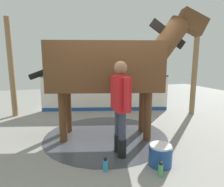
{
  "coord_description": "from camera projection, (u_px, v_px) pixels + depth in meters",
  "views": [
    {
      "loc": [
        0.93,
        3.61,
        1.64
      ],
      "look_at": [
        -0.02,
        0.24,
        1.03
      ],
      "focal_mm": 29.72,
      "sensor_mm": 36.0,
      "label": 1
    }
  ],
  "objects": [
    {
      "name": "handler",
      "position": [
        120.0,
        102.0,
        3.16
      ],
      "size": [
        0.22,
        0.67,
        1.64
      ],
      "rotation": [
        0.0,
        0.0,
        6.28
      ],
      "color": "black",
      "rests_on": "ground"
    },
    {
      "name": "bottle_shampoo",
      "position": [
        105.0,
        165.0,
        2.79
      ],
      "size": [
        0.07,
        0.07,
        0.21
      ],
      "color": "#3399CC",
      "rests_on": "ground"
    },
    {
      "name": "wet_patch",
      "position": [
        106.0,
        135.0,
        4.16
      ],
      "size": [
        2.7,
        2.7,
        0.0
      ],
      "primitive_type": "cylinder",
      "color": "#42444C",
      "rests_on": "ground"
    },
    {
      "name": "roof_post_far",
      "position": [
        11.0,
        68.0,
        5.42
      ],
      "size": [
        0.16,
        0.16,
        2.88
      ],
      "primitive_type": "cylinder",
      "color": "olive",
      "rests_on": "ground"
    },
    {
      "name": "ground_plane",
      "position": [
        108.0,
        139.0,
        3.96
      ],
      "size": [
        16.0,
        16.0,
        0.02
      ],
      "primitive_type": "cube",
      "color": "gray"
    },
    {
      "name": "horse",
      "position": [
        111.0,
        66.0,
        3.9
      ],
      "size": [
        3.65,
        1.48,
        2.71
      ],
      "rotation": [
        0.0,
        0.0,
        2.91
      ],
      "color": "brown",
      "rests_on": "ground"
    },
    {
      "name": "wash_bucket",
      "position": [
        160.0,
        155.0,
        2.95
      ],
      "size": [
        0.37,
        0.37,
        0.34
      ],
      "color": "#1E478C",
      "rests_on": "ground"
    },
    {
      "name": "barrier_wall",
      "position": [
        105.0,
        94.0,
        6.14
      ],
      "size": [
        4.09,
        1.04,
        1.19
      ],
      "color": "white",
      "rests_on": "ground"
    },
    {
      "name": "roof_post_near",
      "position": [
        195.0,
        68.0,
        5.65
      ],
      "size": [
        0.16,
        0.16,
        2.88
      ],
      "primitive_type": "cylinder",
      "color": "olive",
      "rests_on": "ground"
    },
    {
      "name": "bottle_spray",
      "position": [
        161.0,
        170.0,
        2.65
      ],
      "size": [
        0.07,
        0.07,
        0.23
      ],
      "color": "#4CA559",
      "rests_on": "ground"
    }
  ]
}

